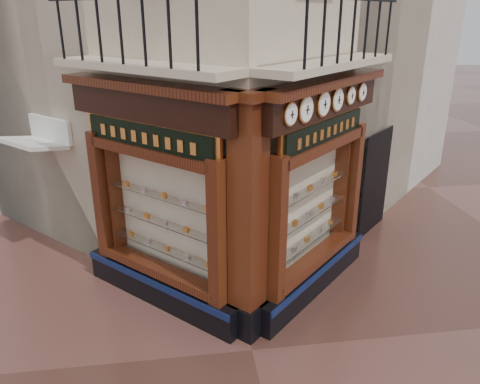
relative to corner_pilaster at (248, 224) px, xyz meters
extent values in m
plane|color=#4B2A23|center=(0.00, -0.50, -1.95)|extent=(80.00, 80.00, 0.00)
cube|color=black|center=(-1.44, 1.04, -1.67)|extent=(2.72, 2.72, 0.55)
cube|color=#0D1A44|center=(-1.57, 0.91, -1.46)|extent=(2.50, 2.50, 0.12)
cube|color=#3C140A|center=(-0.45, 0.05, -0.17)|extent=(0.37, 0.37, 2.45)
cube|color=#3C140A|center=(-2.43, 2.03, -0.17)|extent=(0.37, 0.37, 2.45)
cube|color=#FFE3C1|center=(-1.20, 1.27, -0.20)|extent=(1.80, 1.80, 2.10)
cube|color=black|center=(-1.42, 1.05, 1.65)|extent=(2.69, 2.69, 0.50)
cube|color=#3C140A|center=(-1.47, 1.00, 1.96)|extent=(2.86, 2.86, 0.14)
cube|color=black|center=(1.44, 1.04, -1.67)|extent=(2.72, 2.72, 0.55)
cube|color=#0D1A44|center=(1.57, 0.91, -1.46)|extent=(2.50, 2.50, 0.12)
cube|color=#3C140A|center=(0.45, 0.05, -0.17)|extent=(0.37, 0.37, 2.45)
cube|color=#3C140A|center=(2.43, 2.03, -0.17)|extent=(0.37, 0.37, 2.45)
cube|color=#FFE3C1|center=(1.20, 1.27, -0.20)|extent=(1.80, 1.80, 2.10)
cube|color=black|center=(1.42, 1.05, 1.65)|extent=(2.69, 2.69, 0.50)
cube|color=#3C140A|center=(1.47, 1.00, 1.96)|extent=(2.86, 2.86, 0.14)
cube|color=black|center=(0.00, 0.00, -1.67)|extent=(0.78, 0.78, 0.55)
cube|color=#3C140A|center=(0.00, 0.00, 0.25)|extent=(0.64, 0.64, 3.50)
cube|color=#3C140A|center=(0.00, 0.00, 1.96)|extent=(0.85, 0.85, 0.14)
cube|color=beige|center=(-1.48, 0.99, 2.25)|extent=(2.97, 2.97, 0.12)
cube|color=beige|center=(1.48, 0.99, 2.25)|extent=(2.97, 2.97, 0.12)
cylinder|color=#CC8F44|center=(0.59, -0.01, 1.67)|extent=(0.28, 0.28, 0.34)
cylinder|color=white|center=(0.61, -0.03, 1.67)|extent=(0.22, 0.22, 0.30)
cube|color=black|center=(0.62, -0.04, 1.67)|extent=(0.02, 0.02, 0.11)
cube|color=black|center=(0.62, -0.04, 1.67)|extent=(0.07, 0.07, 0.01)
cylinder|color=#CC8F44|center=(0.90, 0.30, 1.67)|extent=(0.33, 0.33, 0.41)
cylinder|color=white|center=(0.92, 0.28, 1.67)|extent=(0.27, 0.27, 0.36)
cube|color=black|center=(0.93, 0.27, 1.67)|extent=(0.02, 0.02, 0.14)
cube|color=black|center=(0.93, 0.27, 1.67)|extent=(0.08, 0.08, 0.01)
cylinder|color=#CC8F44|center=(1.29, 0.70, 1.67)|extent=(0.33, 0.33, 0.41)
cylinder|color=white|center=(1.31, 0.68, 1.67)|extent=(0.26, 0.26, 0.35)
cube|color=black|center=(1.32, 0.67, 1.67)|extent=(0.02, 0.02, 0.14)
cube|color=black|center=(1.32, 0.67, 1.67)|extent=(0.08, 0.08, 0.01)
cylinder|color=#CC8F44|center=(1.64, 1.05, 1.67)|extent=(0.31, 0.31, 0.39)
cylinder|color=white|center=(1.66, 1.03, 1.67)|extent=(0.25, 0.25, 0.34)
cube|color=black|center=(1.67, 1.02, 1.67)|extent=(0.02, 0.02, 0.13)
cube|color=black|center=(1.67, 1.02, 1.67)|extent=(0.08, 0.08, 0.01)
cylinder|color=#CC8F44|center=(2.01, 1.41, 1.67)|extent=(0.26, 0.26, 0.32)
cylinder|color=white|center=(2.03, 1.39, 1.67)|extent=(0.21, 0.21, 0.27)
cube|color=black|center=(2.04, 1.38, 1.67)|extent=(0.02, 0.02, 0.11)
cube|color=black|center=(2.04, 1.38, 1.67)|extent=(0.06, 0.06, 0.01)
cylinder|color=#CC8F44|center=(2.35, 1.75, 1.67)|extent=(0.27, 0.27, 0.33)
cylinder|color=white|center=(2.37, 1.73, 1.67)|extent=(0.22, 0.22, 0.29)
cube|color=black|center=(2.38, 1.72, 1.67)|extent=(0.02, 0.02, 0.11)
cube|color=black|center=(2.38, 1.72, 1.67)|extent=(0.07, 0.07, 0.01)
cube|color=#F19D46|center=(-1.45, 1.03, 1.15)|extent=(2.16, 2.16, 0.58)
cube|color=black|center=(-1.48, 1.00, 1.15)|extent=(2.02, 2.02, 0.43)
cube|color=#F19D46|center=(1.45, 1.03, 1.15)|extent=(2.02, 2.02, 0.54)
cube|color=black|center=(1.48, 1.00, 1.15)|extent=(1.88, 1.88, 0.40)
camera|label=1|loc=(-1.02, -6.39, 3.00)|focal=35.00mm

